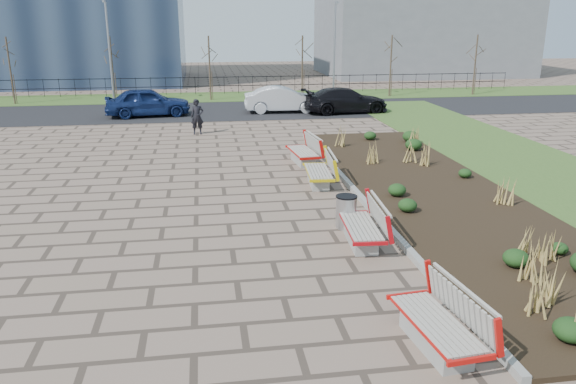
{
  "coord_description": "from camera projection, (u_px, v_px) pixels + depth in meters",
  "views": [
    {
      "loc": [
        -0.52,
        -10.31,
        5.07
      ],
      "look_at": [
        1.5,
        3.0,
        0.9
      ],
      "focal_mm": 35.0,
      "sensor_mm": 36.0,
      "label": 1
    }
  ],
  "objects": [
    {
      "name": "bench_b",
      "position": [
        361.0,
        224.0,
        13.06
      ],
      "size": [
        1.04,
        2.16,
        1.0
      ],
      "primitive_type": null,
      "rotation": [
        0.0,
        0.0,
        -0.07
      ],
      "color": "#BB0C13",
      "rests_on": "ground"
    },
    {
      "name": "tree_a",
      "position": [
        10.0,
        71.0,
        34.03
      ],
      "size": [
        1.4,
        1.4,
        4.0
      ],
      "primitive_type": null,
      "color": "#4C3D2D",
      "rests_on": "grass_verge_far"
    },
    {
      "name": "tree_e",
      "position": [
        391.0,
        66.0,
        37.46
      ],
      "size": [
        1.4,
        1.4,
        4.0
      ],
      "primitive_type": null,
      "color": "#4C3D2D",
      "rests_on": "grass_verge_far"
    },
    {
      "name": "building_grey",
      "position": [
        421.0,
        19.0,
        52.36
      ],
      "size": [
        18.0,
        12.0,
        10.0
      ],
      "primitive_type": "cube",
      "color": "slate",
      "rests_on": "ground"
    },
    {
      "name": "litter_bin",
      "position": [
        346.0,
        212.0,
        14.12
      ],
      "size": [
        0.52,
        0.52,
        0.82
      ],
      "primitive_type": "cylinder",
      "color": "#B2B2B7",
      "rests_on": "ground"
    },
    {
      "name": "lamp_east",
      "position": [
        334.0,
        52.0,
        36.12
      ],
      "size": [
        0.24,
        0.6,
        6.0
      ],
      "primitive_type": null,
      "color": "gray",
      "rests_on": "grass_verge_far"
    },
    {
      "name": "tree_d",
      "position": [
        302.0,
        67.0,
        36.6
      ],
      "size": [
        1.4,
        1.4,
        4.0
      ],
      "primitive_type": null,
      "color": "#4C3D2D",
      "rests_on": "grass_verge_far"
    },
    {
      "name": "planting_bed",
      "position": [
        434.0,
        193.0,
        16.92
      ],
      "size": [
        4.5,
        18.0,
        0.1
      ],
      "primitive_type": "cube",
      "color": "black",
      "rests_on": "ground"
    },
    {
      "name": "lamp_west",
      "position": [
        110.0,
        53.0,
        34.12
      ],
      "size": [
        0.24,
        0.6,
        6.0
      ],
      "primitive_type": null,
      "color": "gray",
      "rests_on": "grass_verge_far"
    },
    {
      "name": "bench_a",
      "position": [
        436.0,
        320.0,
        8.9
      ],
      "size": [
        1.11,
        2.18,
        1.0
      ],
      "primitive_type": null,
      "rotation": [
        0.0,
        0.0,
        0.1
      ],
      "color": "red",
      "rests_on": "ground"
    },
    {
      "name": "bench_d",
      "position": [
        303.0,
        150.0,
        20.42
      ],
      "size": [
        1.1,
        2.18,
        1.0
      ],
      "primitive_type": null,
      "rotation": [
        0.0,
        0.0,
        0.1
      ],
      "color": "red",
      "rests_on": "ground"
    },
    {
      "name": "tree_b",
      "position": [
        112.0,
        69.0,
        34.88
      ],
      "size": [
        1.4,
        1.4,
        4.0
      ],
      "primitive_type": null,
      "color": "#4C3D2D",
      "rests_on": "grass_verge_far"
    },
    {
      "name": "car_black",
      "position": [
        345.0,
        100.0,
        31.27
      ],
      "size": [
        4.93,
        2.38,
        1.38
      ],
      "primitive_type": "imported",
      "rotation": [
        0.0,
        0.0,
        1.67
      ],
      "color": "black",
      "rests_on": "road"
    },
    {
      "name": "grass_verge_far",
      "position": [
        211.0,
        97.0,
        37.76
      ],
      "size": [
        80.0,
        5.0,
        0.04
      ],
      "primitive_type": "cube",
      "color": "#33511E",
      "rests_on": "ground"
    },
    {
      "name": "tree_f",
      "position": [
        475.0,
        65.0,
        38.31
      ],
      "size": [
        1.4,
        1.4,
        4.0
      ],
      "primitive_type": null,
      "color": "#4C3D2D",
      "rests_on": "grass_verge_far"
    },
    {
      "name": "ground",
      "position": [
        237.0,
        281.0,
        11.32
      ],
      "size": [
        120.0,
        120.0,
        0.0
      ],
      "primitive_type": "plane",
      "color": "#6F5B4C",
      "rests_on": "ground"
    },
    {
      "name": "bench_c",
      "position": [
        318.0,
        170.0,
        17.75
      ],
      "size": [
        1.06,
        2.16,
        1.0
      ],
      "primitive_type": null,
      "rotation": [
        0.0,
        0.0,
        -0.08
      ],
      "color": "#D7B80B",
      "rests_on": "ground"
    },
    {
      "name": "car_silver",
      "position": [
        283.0,
        99.0,
        31.47
      ],
      "size": [
        4.36,
        1.67,
        1.42
      ],
      "primitive_type": "imported",
      "rotation": [
        0.0,
        0.0,
        1.53
      ],
      "color": "silver",
      "rests_on": "road"
    },
    {
      "name": "tree_c",
      "position": [
        210.0,
        68.0,
        35.74
      ],
      "size": [
        1.4,
        1.4,
        4.0
      ],
      "primitive_type": null,
      "color": "#4C3D2D",
      "rests_on": "grass_verge_far"
    },
    {
      "name": "car_blue",
      "position": [
        148.0,
        102.0,
        30.13
      ],
      "size": [
        4.66,
        2.36,
        1.52
      ],
      "primitive_type": "imported",
      "rotation": [
        0.0,
        0.0,
        1.7
      ],
      "color": "#122150",
      "rests_on": "road"
    },
    {
      "name": "road",
      "position": [
        212.0,
        111.0,
        32.09
      ],
      "size": [
        80.0,
        7.0,
        0.02
      ],
      "primitive_type": "cube",
      "color": "black",
      "rests_on": "ground"
    },
    {
      "name": "pedestrian",
      "position": [
        197.0,
        117.0,
        25.49
      ],
      "size": [
        0.6,
        0.41,
        1.6
      ],
      "primitive_type": "imported",
      "rotation": [
        0.0,
        0.0,
        0.04
      ],
      "color": "black",
      "rests_on": "ground"
    },
    {
      "name": "planting_curb",
      "position": [
        359.0,
        195.0,
        16.58
      ],
      "size": [
        0.16,
        18.0,
        0.15
      ],
      "primitive_type": "cube",
      "color": "gray",
      "rests_on": "ground"
    },
    {
      "name": "railing_fence",
      "position": [
        210.0,
        85.0,
        38.99
      ],
      "size": [
        44.0,
        0.1,
        1.2
      ],
      "primitive_type": null,
      "color": "black",
      "rests_on": "grass_verge_far"
    }
  ]
}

